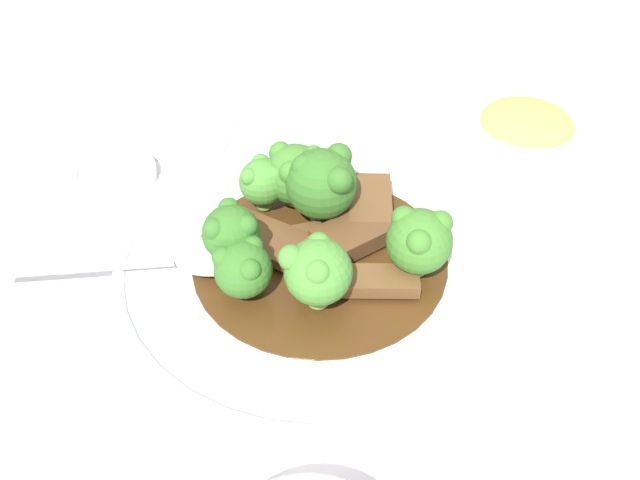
% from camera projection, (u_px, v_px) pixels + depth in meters
% --- Properties ---
extents(ground_plane, '(4.00, 4.00, 0.00)m').
position_uv_depth(ground_plane, '(320.00, 272.00, 0.58)').
color(ground_plane, silver).
extents(main_plate, '(0.31, 0.31, 0.02)m').
position_uv_depth(main_plate, '(320.00, 263.00, 0.57)').
color(main_plate, white).
rests_on(main_plate, ground_plane).
extents(beef_strip_0, '(0.08, 0.07, 0.01)m').
position_uv_depth(beef_strip_0, '(260.00, 237.00, 0.57)').
color(beef_strip_0, brown).
rests_on(beef_strip_0, main_plate).
extents(beef_strip_1, '(0.07, 0.06, 0.01)m').
position_uv_depth(beef_strip_1, '(353.00, 235.00, 0.57)').
color(beef_strip_1, brown).
rests_on(beef_strip_1, main_plate).
extents(beef_strip_2, '(0.07, 0.03, 0.01)m').
position_uv_depth(beef_strip_2, '(373.00, 281.00, 0.54)').
color(beef_strip_2, brown).
rests_on(beef_strip_2, main_plate).
extents(beef_strip_3, '(0.05, 0.07, 0.01)m').
position_uv_depth(beef_strip_3, '(309.00, 256.00, 0.56)').
color(beef_strip_3, brown).
rests_on(beef_strip_3, main_plate).
extents(beef_strip_4, '(0.03, 0.06, 0.01)m').
position_uv_depth(beef_strip_4, '(370.00, 204.00, 0.60)').
color(beef_strip_4, brown).
rests_on(beef_strip_4, main_plate).
extents(broccoli_floret_0, '(0.05, 0.05, 0.05)m').
position_uv_depth(broccoli_floret_0, '(313.00, 270.00, 0.51)').
color(broccoli_floret_0, '#7FA84C').
rests_on(broccoli_floret_0, main_plate).
extents(broccoli_floret_1, '(0.04, 0.04, 0.05)m').
position_uv_depth(broccoli_floret_1, '(231.00, 233.00, 0.53)').
color(broccoli_floret_1, '#7FA84C').
rests_on(broccoli_floret_1, main_plate).
extents(broccoli_floret_2, '(0.05, 0.05, 0.05)m').
position_uv_depth(broccoli_floret_2, '(419.00, 240.00, 0.53)').
color(broccoli_floret_2, '#8EB756').
rests_on(broccoli_floret_2, main_plate).
extents(broccoli_floret_3, '(0.04, 0.04, 0.04)m').
position_uv_depth(broccoli_floret_3, '(243.00, 268.00, 0.52)').
color(broccoli_floret_3, '#8EB756').
rests_on(broccoli_floret_3, main_plate).
extents(broccoli_floret_4, '(0.04, 0.04, 0.04)m').
position_uv_depth(broccoli_floret_4, '(263.00, 181.00, 0.59)').
color(broccoli_floret_4, '#7FA84C').
rests_on(broccoli_floret_4, main_plate).
extents(broccoli_floret_5, '(0.05, 0.05, 0.05)m').
position_uv_depth(broccoli_floret_5, '(295.00, 173.00, 0.59)').
color(broccoli_floret_5, '#7FA84C').
rests_on(broccoli_floret_5, main_plate).
extents(broccoli_floret_6, '(0.06, 0.06, 0.06)m').
position_uv_depth(broccoli_floret_6, '(327.00, 182.00, 0.57)').
color(broccoli_floret_6, '#7FA84C').
rests_on(broccoli_floret_6, main_plate).
extents(serving_spoon, '(0.19, 0.05, 0.01)m').
position_uv_depth(serving_spoon, '(196.00, 257.00, 0.55)').
color(serving_spoon, '#B7B7BC').
rests_on(serving_spoon, main_plate).
extents(side_bowl_appetizer, '(0.11, 0.11, 0.04)m').
position_uv_depth(side_bowl_appetizer, '(525.00, 133.00, 0.67)').
color(side_bowl_appetizer, white).
rests_on(side_bowl_appetizer, ground_plane).
extents(sauce_dish, '(0.07, 0.07, 0.01)m').
position_uv_depth(sauce_dish, '(114.00, 172.00, 0.66)').
color(sauce_dish, white).
rests_on(sauce_dish, ground_plane).
extents(paper_napkin, '(0.11, 0.11, 0.01)m').
position_uv_depth(paper_napkin, '(181.00, 133.00, 0.71)').
color(paper_napkin, silver).
rests_on(paper_napkin, ground_plane).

